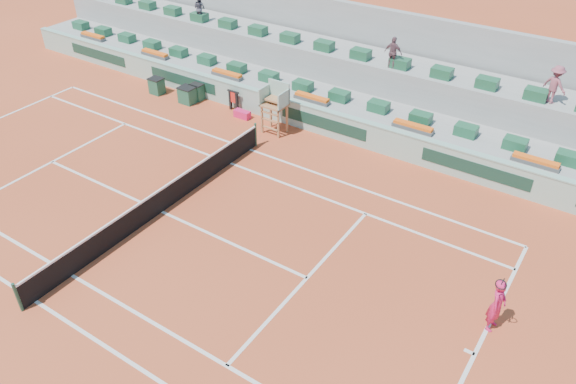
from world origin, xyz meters
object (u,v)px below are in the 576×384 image
Objects in this scene: tennis_player at (497,305)px; drink_cooler_a at (197,92)px; umpire_chair at (275,101)px; player_bag at (242,114)px.

drink_cooler_a is at bearing 158.36° from tennis_player.
tennis_player is (11.94, -6.25, -0.64)m from umpire_chair.
umpire_chair is at bearing -6.21° from player_bag.
drink_cooler_a is at bearing 173.72° from umpire_chair.
drink_cooler_a is 18.54m from tennis_player.
umpire_chair is (2.14, -0.23, 1.36)m from player_bag.
umpire_chair is 2.86× the size of drink_cooler_a.
umpire_chair reaches higher than drink_cooler_a.
drink_cooler_a is (-3.15, 0.35, 0.24)m from player_bag.
umpire_chair is at bearing -6.28° from drink_cooler_a.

